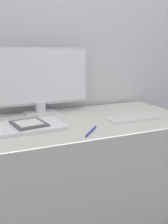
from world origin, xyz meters
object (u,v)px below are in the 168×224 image
monitor (39,80)px  pen (91,131)px  keyboard (135,118)px  laptop (26,127)px  ereader (29,123)px

monitor → pen: size_ratio=5.14×
monitor → keyboard: monitor is taller
laptop → pen: bearing=-34.2°
keyboard → ereader: 0.57m
keyboard → pen: keyboard is taller
monitor → laptop: size_ratio=1.68×
laptop → pen: size_ratio=3.06×
keyboard → laptop: laptop is taller
monitor → ereader: size_ratio=3.16×
monitor → pen: (0.13, -0.44, -0.20)m
monitor → keyboard: 0.58m
laptop → ereader: size_ratio=1.88×
monitor → keyboard: (0.44, -0.32, -0.19)m
laptop → keyboard: bearing=-6.5°
keyboard → laptop: bearing=173.5°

